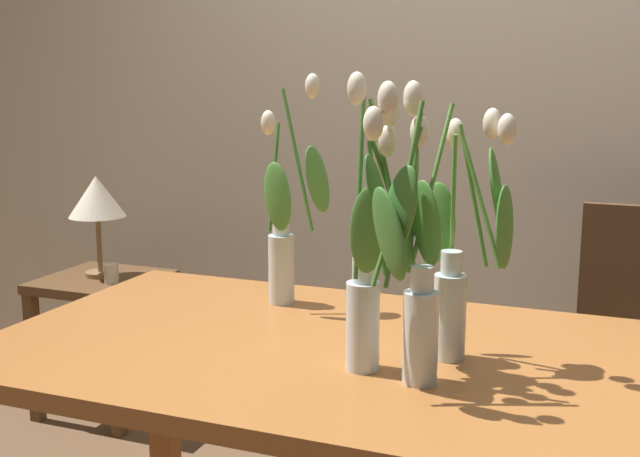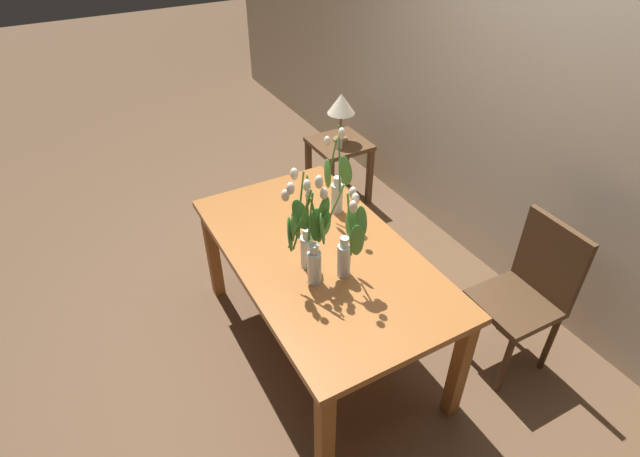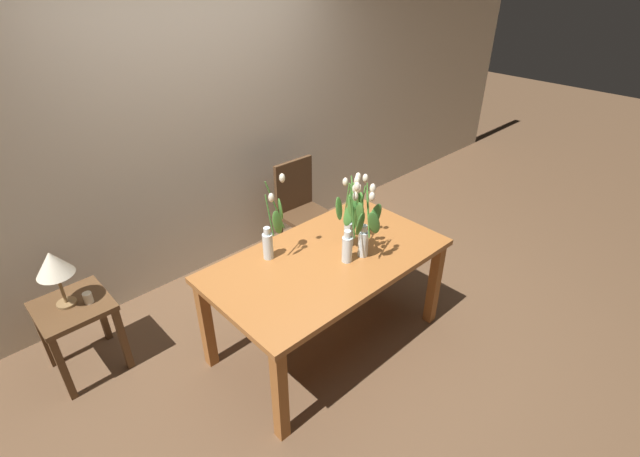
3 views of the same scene
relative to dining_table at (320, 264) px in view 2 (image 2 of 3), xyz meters
name	(u,v)px [view 2 (image 2 of 3)]	position (x,y,z in m)	size (l,w,h in m)	color
ground_plane	(320,344)	(0.00, 0.00, -0.65)	(18.00, 18.00, 0.00)	brown
room_wall_rear	(547,89)	(0.00, 1.49, 0.70)	(9.00, 0.10, 2.70)	beige
dining_table	(320,264)	(0.00, 0.00, 0.00)	(1.60, 0.90, 0.74)	#A3602D
tulip_vase_0	(306,247)	(0.17, -0.17, 0.31)	(0.14, 0.17, 0.57)	silver
tulip_vase_1	(337,187)	(-0.26, 0.25, 0.27)	(0.18, 0.13, 0.59)	silver
tulip_vase_2	(311,233)	(0.10, -0.11, 0.32)	(0.16, 0.21, 0.59)	silver
tulip_vase_3	(345,241)	(0.23, 0.01, 0.31)	(0.21, 0.22, 0.57)	silver
dining_chair	(528,289)	(0.61, 0.96, -0.12)	(0.41, 0.41, 0.93)	#4C331E
side_table	(339,155)	(-1.37, 0.94, -0.22)	(0.44, 0.44, 0.55)	brown
table_lamp	(341,105)	(-1.38, 0.96, 0.21)	(0.22, 0.22, 0.40)	olive
pillar_candle	(339,144)	(-1.27, 0.88, -0.06)	(0.06, 0.06, 0.07)	beige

